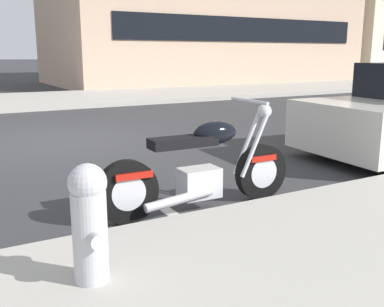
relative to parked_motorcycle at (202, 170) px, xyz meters
name	(u,v)px	position (x,y,z in m)	size (l,w,h in m)	color
ground_plane	(62,141)	(-0.32, 4.42, -0.42)	(260.00, 260.00, 0.00)	#333335
sidewalk_far_curb	(293,88)	(11.68, 11.59, -0.35)	(120.00, 5.00, 0.14)	#ADA89E
parking_stall_stripe	(158,204)	(-0.32, 0.35, -0.41)	(0.12, 2.20, 0.01)	silver
parked_motorcycle	(202,170)	(0.00, 0.00, 0.00)	(2.14, 0.62, 1.10)	black
fire_hydrant	(89,220)	(-1.49, -1.14, 0.13)	(0.24, 0.36, 0.77)	#B7B7BC
townhouse_near_left	(375,0)	(25.63, 18.99, 4.89)	(12.33, 10.28, 10.62)	beige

